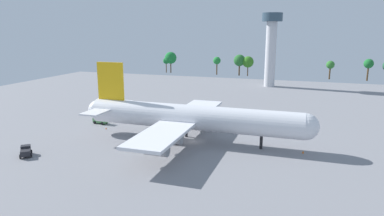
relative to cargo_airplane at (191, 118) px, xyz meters
The scene contains 8 objects.
ground_plane 6.12m from the cargo_airplane, ahead, with size 235.08×235.08×0.00m, color gray.
cargo_airplane is the anchor object (origin of this frame).
fuel_truck 38.23m from the cargo_airplane, 146.20° to the right, with size 4.01×4.23×2.12m.
cargo_loader 31.98m from the cargo_airplane, 166.20° to the left, with size 4.71×2.82×2.43m.
safety_cone_nose 27.24m from the cargo_airplane, ahead, with size 0.44×0.44×0.64m, color orange.
safety_cone_tail 27.08m from the cargo_airplane, behind, with size 0.39×0.39×0.55m, color orange.
control_tower 95.83m from the cargo_airplane, 84.54° to the left, with size 9.64×9.64×35.06m.
tree_line_backdrop 130.34m from the cargo_airplane, 92.75° to the left, with size 133.14×7.57×13.39m.
Camera 1 is at (25.92, -78.35, 27.24)m, focal length 32.49 mm.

